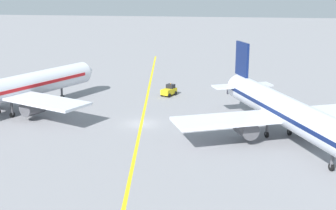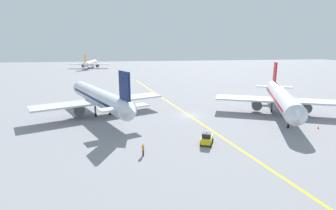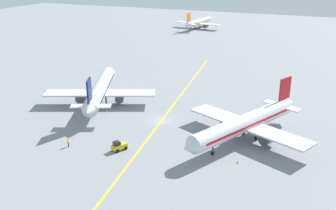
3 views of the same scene
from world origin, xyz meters
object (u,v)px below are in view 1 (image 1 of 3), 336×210
object	(u,v)px
airplane_adjacent_stand	(12,89)
traffic_cone_near_nose	(279,114)
baggage_tug_white	(169,91)
ground_crew_worker	(227,89)
airplane_at_gate	(286,112)
traffic_cone_mid_apron	(36,95)

from	to	relation	value
airplane_adjacent_stand	traffic_cone_near_nose	bearing A→B (deg)	-174.00
baggage_tug_white	traffic_cone_near_nose	size ratio (longest dim) A/B	6.10
airplane_adjacent_stand	ground_crew_worker	distance (m)	35.99
airplane_at_gate	traffic_cone_near_nose	size ratio (longest dim) A/B	61.45
airplane_at_gate	ground_crew_worker	size ratio (longest dim) A/B	20.12
ground_crew_worker	traffic_cone_near_nose	world-z (taller)	ground_crew_worker
airplane_adjacent_stand	traffic_cone_mid_apron	distance (m)	11.05
traffic_cone_near_nose	airplane_at_gate	bearing A→B (deg)	88.21
airplane_at_gate	airplane_adjacent_stand	xyz separation A→B (m)	(39.06, -6.79, 0.00)
airplane_at_gate	airplane_adjacent_stand	bearing A→B (deg)	-9.87
ground_crew_worker	traffic_cone_near_nose	distance (m)	15.12
traffic_cone_mid_apron	airplane_adjacent_stand	bearing A→B (deg)	95.52
airplane_adjacent_stand	traffic_cone_mid_apron	xyz separation A→B (m)	(1.01, -10.46, -3.43)
airplane_at_gate	traffic_cone_mid_apron	size ratio (longest dim) A/B	61.45
airplane_at_gate	airplane_adjacent_stand	size ratio (longest dim) A/B	1.01
airplane_at_gate	traffic_cone_mid_apron	distance (m)	43.76
baggage_tug_white	airplane_at_gate	bearing A→B (deg)	129.48
traffic_cone_mid_apron	traffic_cone_near_nose	bearing A→B (deg)	171.12
baggage_tug_white	traffic_cone_mid_apron	distance (m)	22.94
airplane_at_gate	traffic_cone_near_nose	bearing A→B (deg)	-91.79
airplane_at_gate	traffic_cone_mid_apron	xyz separation A→B (m)	(40.07, -17.25, -3.43)
traffic_cone_near_nose	airplane_adjacent_stand	bearing A→B (deg)	6.00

